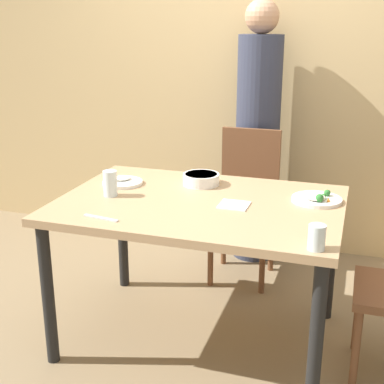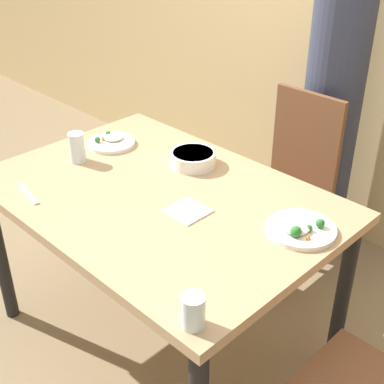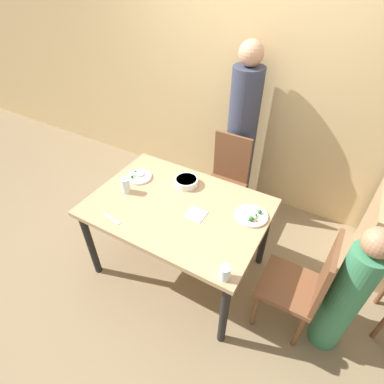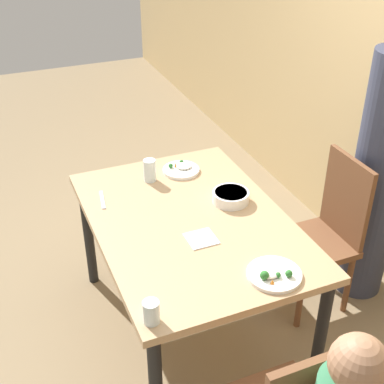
{
  "view_description": "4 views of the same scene",
  "coord_description": "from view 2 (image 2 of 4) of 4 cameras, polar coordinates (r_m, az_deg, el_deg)",
  "views": [
    {
      "loc": [
        0.73,
        -2.38,
        1.63
      ],
      "look_at": [
        -0.02,
        -0.07,
        0.84
      ],
      "focal_mm": 50.0,
      "sensor_mm": 36.0,
      "label": 1
    },
    {
      "loc": [
        1.36,
        -1.19,
        1.83
      ],
      "look_at": [
        0.1,
        0.08,
        0.78
      ],
      "focal_mm": 50.0,
      "sensor_mm": 36.0,
      "label": 2
    },
    {
      "loc": [
        0.96,
        -1.45,
        2.35
      ],
      "look_at": [
        0.1,
        0.05,
        0.92
      ],
      "focal_mm": 28.0,
      "sensor_mm": 36.0,
      "label": 3
    },
    {
      "loc": [
        2.08,
        -0.86,
        2.32
      ],
      "look_at": [
        0.04,
        -0.01,
        0.96
      ],
      "focal_mm": 50.0,
      "sensor_mm": 36.0,
      "label": 4
    }
  ],
  "objects": [
    {
      "name": "ground_plane",
      "position": [
        2.57,
        -3.02,
        -15.06
      ],
      "size": [
        10.0,
        10.0,
        0.0
      ],
      "primitive_type": "plane",
      "color": "#847051"
    },
    {
      "name": "dining_table",
      "position": [
        2.14,
        -3.51,
        -2.05
      ],
      "size": [
        1.38,
        0.96,
        0.77
      ],
      "color": "tan",
      "rests_on": "ground_plane"
    },
    {
      "name": "chair_adult_spot",
      "position": [
        2.74,
        10.36,
        0.95
      ],
      "size": [
        0.4,
        0.4,
        0.96
      ],
      "color": "brown",
      "rests_on": "ground_plane"
    },
    {
      "name": "person_adult",
      "position": [
        2.85,
        14.68,
        8.77
      ],
      "size": [
        0.29,
        0.29,
        1.75
      ],
      "color": "#33384C",
      "rests_on": "ground_plane"
    },
    {
      "name": "bowl_curry",
      "position": [
        2.29,
        0.11,
        3.63
      ],
      "size": [
        0.2,
        0.2,
        0.06
      ],
      "color": "white",
      "rests_on": "dining_table"
    },
    {
      "name": "plate_rice_adult",
      "position": [
        2.51,
        -8.6,
        5.3
      ],
      "size": [
        0.22,
        0.22,
        0.05
      ],
      "color": "white",
      "rests_on": "dining_table"
    },
    {
      "name": "plate_rice_child",
      "position": [
        1.9,
        11.5,
        -3.88
      ],
      "size": [
        0.24,
        0.24,
        0.06
      ],
      "color": "white",
      "rests_on": "dining_table"
    },
    {
      "name": "glass_water_tall",
      "position": [
        2.36,
        -12.16,
        4.67
      ],
      "size": [
        0.07,
        0.07,
        0.13
      ],
      "color": "silver",
      "rests_on": "dining_table"
    },
    {
      "name": "glass_water_short",
      "position": [
        1.48,
        0.13,
        -12.61
      ],
      "size": [
        0.07,
        0.07,
        0.1
      ],
      "color": "silver",
      "rests_on": "dining_table"
    },
    {
      "name": "napkin_folded",
      "position": [
        1.98,
        -0.46,
        -2.04
      ],
      "size": [
        0.14,
        0.14,
        0.01
      ],
      "color": "white",
      "rests_on": "dining_table"
    },
    {
      "name": "fork_steel",
      "position": [
        2.18,
        -17.09,
        -0.22
      ],
      "size": [
        0.18,
        0.05,
        0.01
      ],
      "color": "silver",
      "rests_on": "dining_table"
    }
  ]
}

